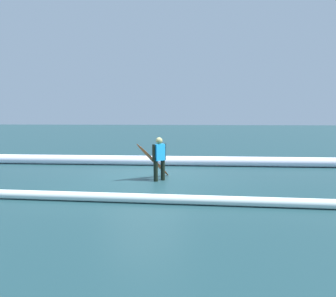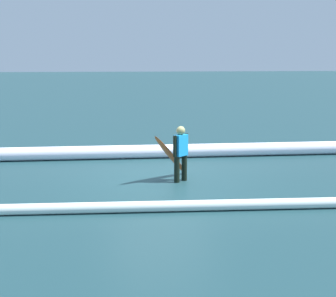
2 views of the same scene
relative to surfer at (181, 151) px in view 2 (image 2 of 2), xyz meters
name	(u,v)px [view 2 (image 2 of 2)]	position (x,y,z in m)	size (l,w,h in m)	color
ground_plane	(160,179)	(0.51, -0.28, -0.79)	(130.19, 130.19, 0.00)	#1B3B41
surfer	(181,151)	(0.00, 0.00, 0.00)	(0.41, 0.41, 1.41)	black
surfboard	(171,156)	(0.22, -0.25, -0.17)	(1.08, 1.35, 1.26)	#E55926
wave_crest_foreground	(180,151)	(-0.31, -2.92, -0.59)	(0.41, 0.41, 24.58)	white
wave_crest_midground	(175,206)	(0.37, 2.41, -0.68)	(0.23, 0.23, 21.40)	white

